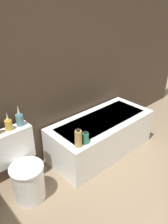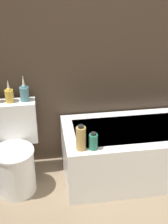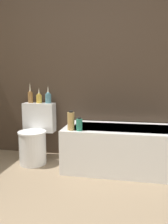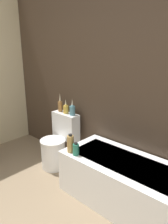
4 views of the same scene
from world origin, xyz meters
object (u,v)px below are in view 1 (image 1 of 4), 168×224
at_px(toilet, 23,169).
at_px(shampoo_bottle_tall, 78,139).
at_px(vase_silver, 8,124).
at_px(shampoo_bottle_short, 86,138).
at_px(bathtub, 101,135).
at_px(vase_bronze, 19,118).

relative_size(toilet, shampoo_bottle_tall, 3.44).
relative_size(vase_silver, shampoo_bottle_short, 1.37).
distance_m(shampoo_bottle_tall, shampoo_bottle_short, 0.10).
relative_size(bathtub, shampoo_bottle_tall, 6.75).
xyz_separation_m(vase_silver, shampoo_bottle_tall, (0.56, -0.45, -0.21)).
height_order(vase_silver, vase_bronze, vase_bronze).
distance_m(toilet, shampoo_bottle_tall, 0.68).
height_order(vase_bronze, shampoo_bottle_tall, vase_bronze).
xyz_separation_m(vase_silver, vase_bronze, (0.13, 0.01, 0.01)).
bearing_deg(shampoo_bottle_short, shampoo_bottle_tall, 174.36).
relative_size(toilet, vase_silver, 3.65).
xyz_separation_m(vase_silver, shampoo_bottle_short, (0.66, -0.46, -0.25)).
bearing_deg(vase_bronze, bathtub, -11.28).
bearing_deg(vase_bronze, toilet, -125.65).
xyz_separation_m(vase_bronze, shampoo_bottle_short, (0.53, -0.47, -0.26)).
bearing_deg(shampoo_bottle_short, vase_silver, 145.12).
distance_m(bathtub, vase_silver, 1.34).
relative_size(bathtub, vase_silver, 7.15).
height_order(bathtub, toilet, toilet).
xyz_separation_m(toilet, shampoo_bottle_short, (0.66, -0.29, 0.25)).
relative_size(vase_silver, shampoo_bottle_tall, 0.94).
distance_m(toilet, vase_silver, 0.52).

